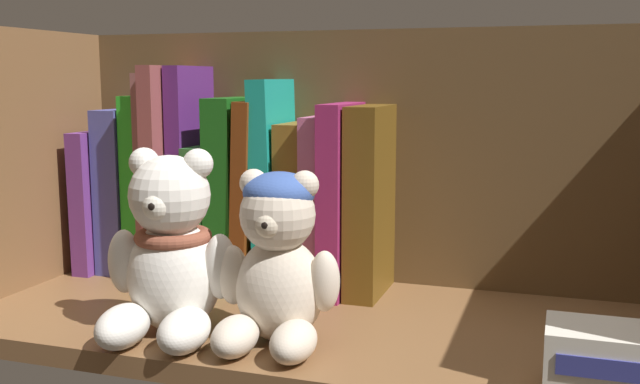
% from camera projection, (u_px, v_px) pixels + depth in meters
% --- Properties ---
extents(shelf_board, '(0.70, 0.30, 0.02)m').
position_uv_depth(shelf_board, '(324.00, 328.00, 0.72)').
color(shelf_board, brown).
rests_on(shelf_board, ground).
extents(shelf_back_panel, '(0.72, 0.01, 0.31)m').
position_uv_depth(shelf_back_panel, '(365.00, 166.00, 0.84)').
color(shelf_back_panel, brown).
rests_on(shelf_back_panel, ground).
extents(shelf_side_panel_left, '(0.02, 0.32, 0.31)m').
position_uv_depth(shelf_side_panel_left, '(19.00, 169.00, 0.81)').
color(shelf_side_panel_left, brown).
rests_on(shelf_side_panel_left, ground).
extents(book_0, '(0.02, 0.12, 0.17)m').
position_uv_depth(book_0, '(107.00, 199.00, 0.91)').
color(book_0, '#642F7E').
rests_on(book_0, shelf_board).
extents(book_1, '(0.03, 0.10, 0.20)m').
position_uv_depth(book_1, '(128.00, 189.00, 0.90)').
color(book_1, '#474A98').
rests_on(book_1, shelf_board).
extents(book_2, '(0.02, 0.09, 0.21)m').
position_uv_depth(book_2, '(149.00, 184.00, 0.89)').
color(book_2, green).
rests_on(book_2, shelf_board).
extents(book_3, '(0.02, 0.11, 0.24)m').
position_uv_depth(book_3, '(164.00, 174.00, 0.88)').
color(book_3, '#865151').
rests_on(book_3, shelf_board).
extents(book_4, '(0.02, 0.15, 0.25)m').
position_uv_depth(book_4, '(179.00, 171.00, 0.87)').
color(book_4, brown).
rests_on(book_4, shelf_board).
extents(book_5, '(0.02, 0.10, 0.25)m').
position_uv_depth(book_5, '(195.00, 172.00, 0.87)').
color(book_5, '#582271').
rests_on(book_5, shelf_board).
extents(book_6, '(0.02, 0.12, 0.16)m').
position_uv_depth(book_6, '(214.00, 210.00, 0.87)').
color(book_6, '#2D662C').
rests_on(book_6, shelf_board).
extents(book_7, '(0.03, 0.11, 0.21)m').
position_uv_depth(book_7, '(237.00, 189.00, 0.85)').
color(book_7, '#185916').
rests_on(book_7, shelf_board).
extents(book_8, '(0.03, 0.12, 0.21)m').
position_uv_depth(book_8, '(259.00, 191.00, 0.85)').
color(book_8, '#6B3110').
rests_on(book_8, shelf_board).
extents(book_9, '(0.03, 0.11, 0.23)m').
position_uv_depth(book_9, '(277.00, 182.00, 0.84)').
color(book_9, teal).
rests_on(book_9, shelf_board).
extents(book_10, '(0.03, 0.10, 0.18)m').
position_uv_depth(book_10, '(302.00, 204.00, 0.83)').
color(book_10, brown).
rests_on(book_10, shelf_board).
extents(book_11, '(0.02, 0.13, 0.19)m').
position_uv_depth(book_11, '(325.00, 202.00, 0.82)').
color(book_11, '#B95C89').
rests_on(book_11, shelf_board).
extents(book_12, '(0.02, 0.14, 0.21)m').
position_uv_depth(book_12, '(346.00, 197.00, 0.81)').
color(book_12, '#8F2055').
rests_on(book_12, shelf_board).
extents(book_13, '(0.03, 0.13, 0.21)m').
position_uv_depth(book_13, '(373.00, 199.00, 0.80)').
color(book_13, brown).
rests_on(book_13, shelf_board).
extents(teddy_bear_larger, '(0.13, 0.13, 0.17)m').
position_uv_depth(teddy_bear_larger, '(170.00, 256.00, 0.67)').
color(teddy_bear_larger, white).
rests_on(teddy_bear_larger, shelf_board).
extents(teddy_bear_smaller, '(0.11, 0.12, 0.15)m').
position_uv_depth(teddy_bear_smaller, '(277.00, 263.00, 0.64)').
color(teddy_bear_smaller, beige).
rests_on(teddy_bear_smaller, shelf_board).
extents(small_product_box, '(0.11, 0.06, 0.05)m').
position_uv_depth(small_product_box, '(623.00, 365.00, 0.53)').
color(small_product_box, silver).
rests_on(small_product_box, shelf_board).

